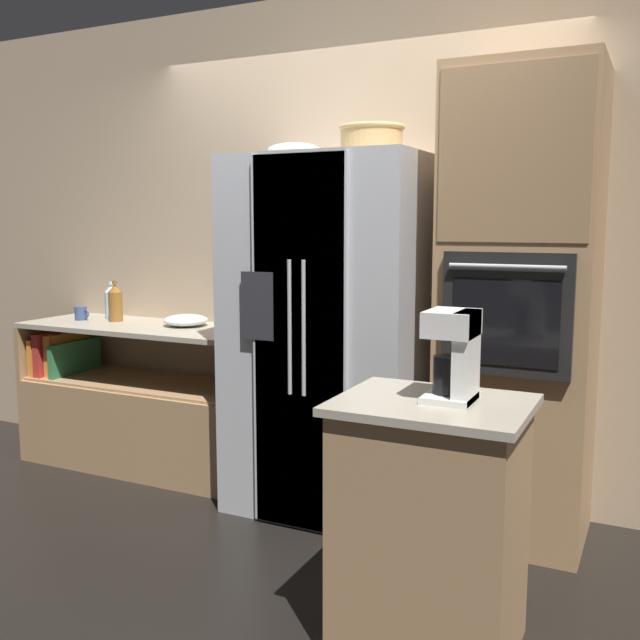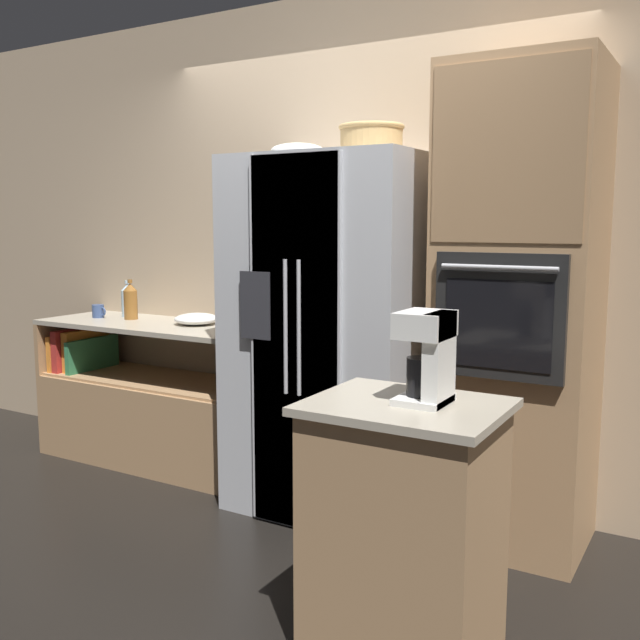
# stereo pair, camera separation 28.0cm
# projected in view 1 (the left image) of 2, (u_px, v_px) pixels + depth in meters

# --- Properties ---
(ground_plane) EXTENTS (20.00, 20.00, 0.00)m
(ground_plane) POSITION_uv_depth(u_px,v_px,m) (319.00, 506.00, 3.87)
(ground_plane) COLOR black
(wall_back) EXTENTS (12.00, 0.06, 2.80)m
(wall_back) POSITION_uv_depth(u_px,v_px,m) (354.00, 245.00, 4.09)
(wall_back) COLOR tan
(wall_back) RESTS_ON ground_plane
(counter_left) EXTENTS (1.58, 0.60, 0.90)m
(counter_left) POSITION_uv_depth(u_px,v_px,m) (143.00, 414.00, 4.51)
(counter_left) COLOR #A87F56
(counter_left) RESTS_ON ground_plane
(refrigerator) EXTENTS (1.00, 0.78, 1.87)m
(refrigerator) POSITION_uv_depth(u_px,v_px,m) (331.00, 336.00, 3.77)
(refrigerator) COLOR silver
(refrigerator) RESTS_ON ground_plane
(wall_oven) EXTENTS (0.69, 0.67, 2.24)m
(wall_oven) POSITION_uv_depth(u_px,v_px,m) (520.00, 309.00, 3.39)
(wall_oven) COLOR #A87F56
(wall_oven) RESTS_ON ground_plane
(island_counter) EXTENTS (0.66, 0.54, 0.92)m
(island_counter) POSITION_uv_depth(u_px,v_px,m) (430.00, 525.00, 2.54)
(island_counter) COLOR #A87F56
(island_counter) RESTS_ON ground_plane
(wicker_basket) EXTENTS (0.33, 0.33, 0.14)m
(wicker_basket) POSITION_uv_depth(u_px,v_px,m) (372.00, 138.00, 3.54)
(wicker_basket) COLOR tan
(wicker_basket) RESTS_ON refrigerator
(fruit_bowl) EXTENTS (0.28, 0.28, 0.08)m
(fruit_bowl) POSITION_uv_depth(u_px,v_px,m) (294.00, 150.00, 3.78)
(fruit_bowl) COLOR white
(fruit_bowl) RESTS_ON refrigerator
(bottle_tall) EXTENTS (0.08, 0.08, 0.25)m
(bottle_tall) POSITION_uv_depth(u_px,v_px,m) (111.00, 302.00, 4.68)
(bottle_tall) COLOR silver
(bottle_tall) RESTS_ON counter_left
(bottle_short) EXTENTS (0.09, 0.09, 0.26)m
(bottle_short) POSITION_uv_depth(u_px,v_px,m) (115.00, 303.00, 4.56)
(bottle_short) COLOR brown
(bottle_short) RESTS_ON counter_left
(mug) EXTENTS (0.11, 0.08, 0.09)m
(mug) POSITION_uv_depth(u_px,v_px,m) (81.00, 313.00, 4.63)
(mug) COLOR #384C7A
(mug) RESTS_ON counter_left
(mixing_bowl) EXTENTS (0.27, 0.27, 0.07)m
(mixing_bowl) POSITION_uv_depth(u_px,v_px,m) (186.00, 320.00, 4.37)
(mixing_bowl) COLOR white
(mixing_bowl) RESTS_ON counter_left
(coffee_maker) EXTENTS (0.16, 0.20, 0.32)m
(coffee_maker) POSITION_uv_depth(u_px,v_px,m) (456.00, 352.00, 2.44)
(coffee_maker) COLOR white
(coffee_maker) RESTS_ON island_counter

